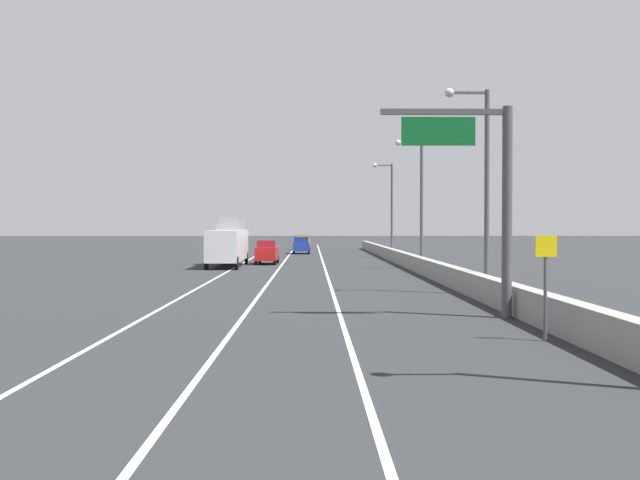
{
  "coord_description": "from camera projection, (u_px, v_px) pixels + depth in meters",
  "views": [
    {
      "loc": [
        0.45,
        -2.54,
        3.29
      ],
      "look_at": [
        1.11,
        51.26,
        2.2
      ],
      "focal_mm": 40.49,
      "sensor_mm": 36.0,
      "label": 1
    }
  ],
  "objects": [
    {
      "name": "ground_plane",
      "position": [
        306.0,
        261.0,
        66.59
      ],
      "size": [
        320.0,
        320.0,
        0.0
      ],
      "primitive_type": "plane",
      "color": "#26282B"
    },
    {
      "name": "lane_stripe_left",
      "position": [
        237.0,
        267.0,
        57.52
      ],
      "size": [
        0.16,
        130.0,
        0.0
      ],
      "primitive_type": "cube",
      "color": "silver",
      "rests_on": "ground_plane"
    },
    {
      "name": "lane_stripe_center",
      "position": [
        281.0,
        266.0,
        57.56
      ],
      "size": [
        0.16,
        130.0,
        0.0
      ],
      "primitive_type": "cube",
      "color": "silver",
      "rests_on": "ground_plane"
    },
    {
      "name": "lane_stripe_right",
      "position": [
        324.0,
        266.0,
        57.61
      ],
      "size": [
        0.16,
        130.0,
        0.0
      ],
      "primitive_type": "cube",
      "color": "silver",
      "rests_on": "ground_plane"
    },
    {
      "name": "jersey_barrier_right",
      "position": [
        438.0,
        272.0,
        42.68
      ],
      "size": [
        0.6,
        120.0,
        1.1
      ],
      "primitive_type": "cube",
      "color": "gray",
      "rests_on": "ground_plane"
    },
    {
      "name": "overhead_sign_gantry",
      "position": [
        486.0,
        185.0,
        25.48
      ],
      "size": [
        4.68,
        0.36,
        7.5
      ],
      "color": "#47474C",
      "rests_on": "ground_plane"
    },
    {
      "name": "speed_advisory_sign",
      "position": [
        546.0,
        279.0,
        20.42
      ],
      "size": [
        0.6,
        0.11,
        3.0
      ],
      "color": "#4C4C51",
      "rests_on": "ground_plane"
    },
    {
      "name": "lamp_post_right_second",
      "position": [
        481.0,
        176.0,
        34.18
      ],
      "size": [
        2.14,
        0.44,
        9.79
      ],
      "color": "#4C4C51",
      "rests_on": "ground_plane"
    },
    {
      "name": "lamp_post_right_third",
      "position": [
        418.0,
        195.0,
        54.81
      ],
      "size": [
        2.14,
        0.44,
        9.79
      ],
      "color": "#4C4C51",
      "rests_on": "ground_plane"
    },
    {
      "name": "lamp_post_right_fourth",
      "position": [
        389.0,
        203.0,
        75.44
      ],
      "size": [
        2.14,
        0.44,
        9.79
      ],
      "color": "#4C4C51",
      "rests_on": "ground_plane"
    },
    {
      "name": "car_yellow_0",
      "position": [
        303.0,
        242.0,
        95.47
      ],
      "size": [
        1.9,
        4.06,
        2.07
      ],
      "color": "gold",
      "rests_on": "ground_plane"
    },
    {
      "name": "car_red_1",
      "position": [
        267.0,
        252.0,
        61.13
      ],
      "size": [
        1.88,
        4.15,
        2.05
      ],
      "color": "red",
      "rests_on": "ground_plane"
    },
    {
      "name": "car_blue_2",
      "position": [
        301.0,
        245.0,
        83.63
      ],
      "size": [
        1.98,
        4.31,
        1.98
      ],
      "color": "#1E389E",
      "rests_on": "ground_plane"
    },
    {
      "name": "box_truck",
      "position": [
        228.0,
        244.0,
        57.72
      ],
      "size": [
        2.49,
        9.8,
        4.01
      ],
      "color": "silver",
      "rests_on": "ground_plane"
    }
  ]
}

